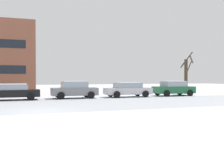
% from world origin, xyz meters
% --- Properties ---
extents(ground_plane, '(120.00, 120.00, 0.00)m').
position_xyz_m(ground_plane, '(0.00, 0.00, 0.00)').
color(ground_plane, white).
extents(road_surface, '(80.00, 9.01, 0.00)m').
position_xyz_m(road_surface, '(0.00, 3.51, 0.00)').
color(road_surface, '#B7BCC4').
rests_on(road_surface, ground).
extents(parked_car_black, '(4.31, 2.15, 1.37)m').
position_xyz_m(parked_car_black, '(-1.43, 8.74, 0.71)').
color(parked_car_black, black).
rests_on(parked_car_black, ground).
extents(parked_car_gray, '(4.16, 2.11, 1.57)m').
position_xyz_m(parked_car_gray, '(3.84, 9.01, 0.79)').
color(parked_car_gray, slate).
rests_on(parked_car_gray, ground).
extents(parked_car_silver, '(4.56, 2.15, 1.44)m').
position_xyz_m(parked_car_silver, '(9.10, 8.91, 0.74)').
color(parked_car_silver, silver).
rests_on(parked_car_silver, ground).
extents(parked_car_green, '(4.24, 2.19, 1.55)m').
position_xyz_m(parked_car_green, '(14.37, 9.01, 0.78)').
color(parked_car_green, '#1E6038').
rests_on(parked_car_green, ground).
extents(tree_far_left, '(1.47, 1.95, 5.01)m').
position_xyz_m(tree_far_left, '(17.87, 11.78, 2.30)').
color(tree_far_left, '#423326').
rests_on(tree_far_left, ground).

